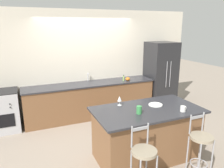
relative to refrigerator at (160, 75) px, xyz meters
The scene contains 15 objects.
ground_plane 2.30m from the refrigerator, behind, with size 18.00×18.00×0.00m, color gray.
wall_back 2.15m from the refrigerator, 169.71° to the left, with size 6.00×0.07×2.70m.
back_counter 2.13m from the refrigerator, behind, with size 3.33×0.69×0.90m.
sink_faucet 2.09m from the refrigerator, behind, with size 0.02×0.13×0.22m.
kitchen_island 2.76m from the refrigerator, 129.51° to the right, with size 1.86×1.01×0.92m.
refrigerator is the anchor object (origin of this frame).
oven_range 4.19m from the refrigerator, behind, with size 0.75×0.64×0.93m.
bar_stool_near 3.64m from the refrigerator, 128.17° to the right, with size 0.35×0.35×1.00m.
bar_stool_far 3.12m from the refrigerator, 113.28° to the right, with size 0.35×0.35×1.00m.
dinner_plate 2.49m from the refrigerator, 126.88° to the right, with size 0.25×0.25×0.02m.
wine_glass 2.73m from the refrigerator, 140.16° to the right, with size 0.08×0.08×0.17m.
coffee_mug 2.72m from the refrigerator, 117.15° to the right, with size 0.12×0.09×0.09m.
tumbler_cup 2.96m from the refrigerator, 131.53° to the right, with size 0.09×0.09×0.13m.
pumpkin_decoration 1.11m from the refrigerator, behind, with size 0.12×0.12×0.12m.
soap_bottle 1.20m from the refrigerator, behind, with size 0.05×0.05×0.16m.
Camera 1 is at (-1.58, -4.76, 2.31)m, focal length 35.00 mm.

